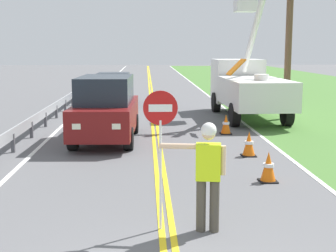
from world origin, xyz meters
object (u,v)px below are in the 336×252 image
object	(u,v)px
oncoming_suv_nearest	(106,109)
utility_pole_near	(290,13)
traffic_cone_lead	(268,167)
stop_sign_paddle	(160,129)
traffic_cone_tail	(226,125)
oncoming_sedan_second	(113,89)
flagger_worker	(208,170)
traffic_cone_mid	(249,144)
utility_bucket_truck	(246,85)

from	to	relation	value
oncoming_suv_nearest	utility_pole_near	size ratio (longest dim) A/B	0.55
utility_pole_near	traffic_cone_lead	world-z (taller)	utility_pole_near
stop_sign_paddle	traffic_cone_tail	size ratio (longest dim) A/B	3.33
oncoming_sedan_second	traffic_cone_lead	bearing A→B (deg)	-73.24
oncoming_sedan_second	traffic_cone_lead	world-z (taller)	oncoming_sedan_second
flagger_worker	stop_sign_paddle	size ratio (longest dim) A/B	0.78
oncoming_suv_nearest	traffic_cone_mid	size ratio (longest dim) A/B	6.66
oncoming_suv_nearest	oncoming_sedan_second	world-z (taller)	oncoming_suv_nearest
traffic_cone_lead	stop_sign_paddle	bearing A→B (deg)	-132.12
utility_bucket_truck	oncoming_sedan_second	xyz separation A→B (m)	(-6.07, 4.56, -0.58)
oncoming_sedan_second	traffic_cone_mid	distance (m)	13.05
flagger_worker	oncoming_sedan_second	bearing A→B (deg)	98.66
utility_bucket_truck	traffic_cone_mid	xyz separation A→B (m)	(-1.50, -7.65, -1.07)
flagger_worker	oncoming_suv_nearest	world-z (taller)	oncoming_suv_nearest
utility_pole_near	traffic_cone_lead	xyz separation A→B (m)	(-3.21, -9.63, -4.09)
oncoming_sedan_second	flagger_worker	bearing A→B (deg)	-81.34
stop_sign_paddle	oncoming_sedan_second	size ratio (longest dim) A/B	0.56
traffic_cone_lead	traffic_cone_mid	bearing A→B (deg)	87.51
oncoming_sedan_second	traffic_cone_tail	xyz separation A→B (m)	(4.51, -8.72, -0.50)
flagger_worker	oncoming_suv_nearest	size ratio (longest dim) A/B	0.39
stop_sign_paddle	utility_bucket_truck	world-z (taller)	utility_bucket_truck
stop_sign_paddle	utility_bucket_truck	bearing A→B (deg)	72.42
flagger_worker	utility_bucket_truck	xyz separation A→B (m)	(3.37, 13.16, 0.36)
oncoming_sedan_second	traffic_cone_mid	xyz separation A→B (m)	(4.58, -12.21, -0.50)
stop_sign_paddle	oncoming_suv_nearest	size ratio (longest dim) A/B	0.50
utility_pole_near	traffic_cone_mid	distance (m)	8.69
traffic_cone_mid	traffic_cone_tail	bearing A→B (deg)	91.16
stop_sign_paddle	utility_pole_near	size ratio (longest dim) A/B	0.27
traffic_cone_lead	traffic_cone_mid	xyz separation A→B (m)	(0.11, 2.61, 0.00)
stop_sign_paddle	oncoming_sedan_second	xyz separation A→B (m)	(-1.94, 17.61, -0.88)
traffic_cone_mid	traffic_cone_tail	xyz separation A→B (m)	(-0.07, 3.49, 0.00)
flagger_worker	oncoming_suv_nearest	bearing A→B (deg)	106.12
oncoming_suv_nearest	oncoming_sedan_second	size ratio (longest dim) A/B	1.13
flagger_worker	traffic_cone_mid	size ratio (longest dim) A/B	2.61
stop_sign_paddle	traffic_cone_lead	size ratio (longest dim) A/B	3.33
oncoming_suv_nearest	oncoming_sedan_second	xyz separation A→B (m)	(-0.41, 9.79, -0.23)
stop_sign_paddle	traffic_cone_tail	distance (m)	9.35
utility_pole_near	oncoming_sedan_second	bearing A→B (deg)	145.92
oncoming_sedan_second	traffic_cone_tail	distance (m)	9.83
traffic_cone_tail	oncoming_suv_nearest	bearing A→B (deg)	-165.34
oncoming_sedan_second	utility_pole_near	bearing A→B (deg)	-34.08
traffic_cone_tail	utility_bucket_truck	bearing A→B (deg)	69.37
traffic_cone_tail	traffic_cone_mid	bearing A→B (deg)	-88.84
traffic_cone_lead	utility_bucket_truck	bearing A→B (deg)	81.08
flagger_worker	oncoming_sedan_second	size ratio (longest dim) A/B	0.44
utility_bucket_truck	traffic_cone_mid	world-z (taller)	utility_bucket_truck
oncoming_sedan_second	utility_pole_near	distance (m)	9.93
utility_bucket_truck	utility_pole_near	world-z (taller)	utility_pole_near
flagger_worker	oncoming_sedan_second	distance (m)	17.92
oncoming_suv_nearest	stop_sign_paddle	bearing A→B (deg)	-78.93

